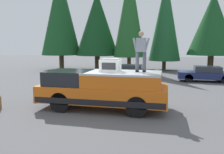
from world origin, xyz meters
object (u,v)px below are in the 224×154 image
(parked_car_navy, at_px, (206,74))
(pickup_truck, at_px, (103,89))
(parked_car_black, at_px, (129,72))
(person_on_truck_bed, at_px, (141,50))
(compressor_unit, at_px, (110,65))

(parked_car_navy, bearing_deg, pickup_truck, 148.50)
(pickup_truck, relative_size, parked_car_black, 1.35)
(person_on_truck_bed, relative_size, parked_car_black, 0.41)
(pickup_truck, xyz_separation_m, person_on_truck_bed, (0.20, -1.60, 1.68))
(compressor_unit, relative_size, parked_car_black, 0.20)
(person_on_truck_bed, bearing_deg, parked_car_navy, -24.13)
(parked_car_navy, bearing_deg, compressor_unit, 149.91)
(compressor_unit, bearing_deg, parked_car_navy, -30.09)
(compressor_unit, distance_m, person_on_truck_bed, 1.43)
(pickup_truck, bearing_deg, compressor_unit, -83.17)
(compressor_unit, xyz_separation_m, parked_car_navy, (9.14, -5.29, -1.35))
(pickup_truck, bearing_deg, person_on_truck_bed, -82.75)
(pickup_truck, relative_size, compressor_unit, 6.60)
(pickup_truck, relative_size, person_on_truck_bed, 3.28)
(parked_car_black, bearing_deg, person_on_truck_bed, -168.40)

